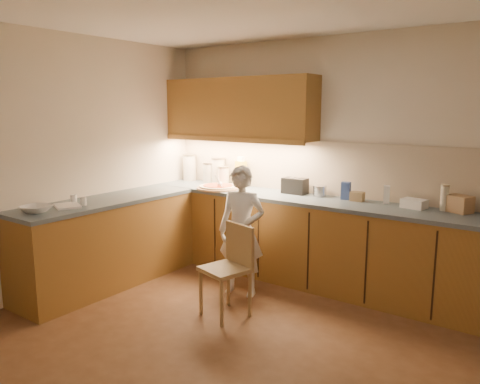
{
  "coord_description": "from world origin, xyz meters",
  "views": [
    {
      "loc": [
        1.97,
        -2.65,
        1.85
      ],
      "look_at": [
        -0.8,
        1.2,
        1.0
      ],
      "focal_mm": 35.0,
      "sensor_mm": 36.0,
      "label": 1
    }
  ],
  "objects": [
    {
      "name": "backsplash",
      "position": [
        -0.38,
        1.99,
        1.21
      ],
      "size": [
        3.75,
        0.02,
        0.58
      ],
      "primitive_type": "cube",
      "color": "beige",
      "rests_on": "l_counter"
    },
    {
      "name": "canister_b",
      "position": [
        -1.75,
        1.85,
        1.05
      ],
      "size": [
        0.15,
        0.15,
        0.26
      ],
      "rotation": [
        0.0,
        0.0,
        0.32
      ],
      "color": "beige",
      "rests_on": "l_counter"
    },
    {
      "name": "child",
      "position": [
        -0.64,
        1.01,
        0.65
      ],
      "size": [
        0.54,
        0.42,
        1.3
      ],
      "primitive_type": "imported",
      "rotation": [
        0.0,
        0.0,
        0.25
      ],
      "color": "white",
      "rests_on": "ground"
    },
    {
      "name": "canister_c",
      "position": [
        -1.63,
        1.89,
        1.09
      ],
      "size": [
        0.18,
        0.18,
        0.33
      ],
      "rotation": [
        0.0,
        0.0,
        0.34
      ],
      "color": "silver",
      "rests_on": "l_counter"
    },
    {
      "name": "dough_cloth",
      "position": [
        -1.93,
        -0.06,
        0.93
      ],
      "size": [
        0.34,
        0.31,
        0.02
      ],
      "primitive_type": "cube",
      "rotation": [
        0.0,
        0.0,
        -0.42
      ],
      "color": "white",
      "rests_on": "l_counter"
    },
    {
      "name": "toaster",
      "position": [
        -0.51,
        1.84,
        1.01
      ],
      "size": [
        0.27,
        0.16,
        0.18
      ],
      "rotation": [
        0.0,
        0.0,
        -0.0
      ],
      "color": "black",
      "rests_on": "l_counter"
    },
    {
      "name": "spice_jar_a",
      "position": [
        -2.06,
        0.1,
        0.96
      ],
      "size": [
        0.08,
        0.08,
        0.08
      ],
      "primitive_type": "cylinder",
      "rotation": [
        0.0,
        0.0,
        0.44
      ],
      "color": "white",
      "rests_on": "l_counter"
    },
    {
      "name": "wooden_chair",
      "position": [
        -0.44,
        0.56,
        0.48
      ],
      "size": [
        0.46,
        0.46,
        0.82
      ],
      "rotation": [
        0.0,
        0.0,
        -0.27
      ],
      "color": "tan",
      "rests_on": "ground"
    },
    {
      "name": "mixing_bowl",
      "position": [
        -1.95,
        -0.37,
        0.95
      ],
      "size": [
        0.31,
        0.31,
        0.06
      ],
      "primitive_type": "imported",
      "rotation": [
        0.0,
        0.0,
        0.23
      ],
      "color": "silver",
      "rests_on": "l_counter"
    },
    {
      "name": "oil_jug",
      "position": [
        -1.28,
        1.89,
        1.08
      ],
      "size": [
        0.13,
        0.1,
        0.36
      ],
      "rotation": [
        0.0,
        0.0,
        -0.13
      ],
      "color": "gold",
      "rests_on": "l_counter"
    },
    {
      "name": "canister_a",
      "position": [
        -2.1,
        1.88,
        1.09
      ],
      "size": [
        0.17,
        0.17,
        0.35
      ],
      "rotation": [
        0.0,
        0.0,
        -0.42
      ],
      "color": "silver",
      "rests_on": "l_counter"
    },
    {
      "name": "room",
      "position": [
        0.0,
        0.0,
        1.68
      ],
      "size": [
        4.54,
        4.5,
        2.62
      ],
      "color": "brown",
      "rests_on": "ground"
    },
    {
      "name": "tall_jar",
      "position": [
        1.04,
        1.87,
        1.04
      ],
      "size": [
        0.08,
        0.08,
        0.24
      ],
      "rotation": [
        0.0,
        0.0,
        0.33
      ],
      "color": "beige",
      "rests_on": "l_counter"
    },
    {
      "name": "upper_cabinets",
      "position": [
        -1.27,
        1.82,
        1.85
      ],
      "size": [
        1.95,
        0.36,
        0.73
      ],
      "color": "olive",
      "rests_on": "ground"
    },
    {
      "name": "pizza_on_board",
      "position": [
        -1.39,
        1.58,
        0.94
      ],
      "size": [
        0.5,
        0.5,
        0.2
      ],
      "rotation": [
        0.0,
        0.0,
        -0.38
      ],
      "color": "tan",
      "rests_on": "l_counter"
    },
    {
      "name": "card_box_a",
      "position": [
        0.21,
        1.84,
        0.97
      ],
      "size": [
        0.14,
        0.1,
        0.09
      ],
      "primitive_type": "cube",
      "rotation": [
        0.0,
        0.0,
        0.05
      ],
      "color": "#A58658",
      "rests_on": "l_counter"
    },
    {
      "name": "blue_box",
      "position": [
        0.08,
        1.85,
        1.01
      ],
      "size": [
        0.1,
        0.07,
        0.18
      ],
      "primitive_type": "cube",
      "rotation": [
        0.0,
        0.0,
        0.13
      ],
      "color": "#2E468A",
      "rests_on": "l_counter"
    },
    {
      "name": "spice_jar_b",
      "position": [
        -1.87,
        0.07,
        0.96
      ],
      "size": [
        0.08,
        0.08,
        0.08
      ],
      "primitive_type": "cylinder",
      "rotation": [
        0.0,
        0.0,
        0.34
      ],
      "color": "silver",
      "rests_on": "l_counter"
    },
    {
      "name": "canister_d",
      "position": [
        -1.5,
        1.83,
        1.04
      ],
      "size": [
        0.14,
        0.14,
        0.23
      ],
      "rotation": [
        0.0,
        0.0,
        -0.27
      ],
      "color": "white",
      "rests_on": "l_counter"
    },
    {
      "name": "white_bottle",
      "position": [
        0.49,
        1.89,
        1.01
      ],
      "size": [
        0.07,
        0.07,
        0.18
      ],
      "primitive_type": "cube",
      "rotation": [
        0.0,
        0.0,
        0.31
      ],
      "color": "white",
      "rests_on": "l_counter"
    },
    {
      "name": "steel_pot",
      "position": [
        -0.22,
        1.86,
        0.98
      ],
      "size": [
        0.15,
        0.15,
        0.12
      ],
      "color": "#B4B4B9",
      "rests_on": "l_counter"
    },
    {
      "name": "card_box_b",
      "position": [
        1.17,
        1.87,
        1.0
      ],
      "size": [
        0.25,
        0.22,
        0.16
      ],
      "primitive_type": "cube",
      "rotation": [
        0.0,
        0.0,
        -0.44
      ],
      "color": "#A68259",
      "rests_on": "l_counter"
    },
    {
      "name": "flat_pack",
      "position": [
        0.78,
        1.83,
        0.96
      ],
      "size": [
        0.24,
        0.19,
        0.09
      ],
      "primitive_type": "cube",
      "rotation": [
        0.0,
        0.0,
        -0.19
      ],
      "color": "white",
      "rests_on": "l_counter"
    },
    {
      "name": "l_counter",
      "position": [
        -0.92,
        1.25,
        0.46
      ],
      "size": [
        3.77,
        2.62,
        0.92
      ],
      "color": "olive",
      "rests_on": "ground"
    }
  ]
}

